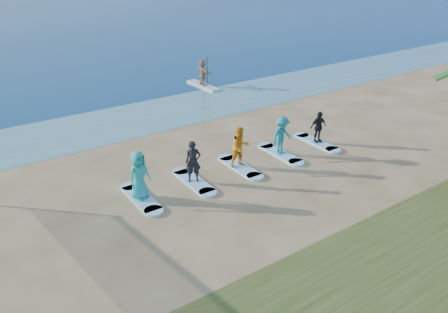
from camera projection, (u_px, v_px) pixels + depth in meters
ground at (243, 207)px, 15.85m from camera, size 600.00×600.00×0.00m
shallow_water at (128, 120)px, 23.66m from camera, size 600.00×600.00×0.00m
paddleboard at (203, 86)px, 29.37m from camera, size 0.89×3.04×0.12m
paddleboarder at (203, 72)px, 28.97m from camera, size 0.64×1.61×1.69m
surfboard_0 at (141, 198)px, 16.31m from camera, size 0.70×2.20×0.09m
student_0 at (139, 175)px, 15.88m from camera, size 1.07×0.88×1.87m
surfboard_1 at (194, 182)px, 17.47m from camera, size 0.70×2.20×0.09m
student_1 at (193, 162)px, 17.08m from camera, size 0.73×0.63×1.69m
surfboard_2 at (240, 167)px, 18.62m from camera, size 0.70×2.20×0.09m
student_2 at (240, 147)px, 18.22m from camera, size 0.92×0.75×1.76m
surfboard_3 at (281, 154)px, 19.78m from camera, size 0.70×2.20×0.09m
student_3 at (282, 135)px, 19.38m from camera, size 1.22×0.83×1.74m
surfboard_4 at (317, 142)px, 20.94m from camera, size 0.70×2.20×0.09m
student_4 at (318, 127)px, 20.59m from camera, size 0.93×0.48×1.51m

